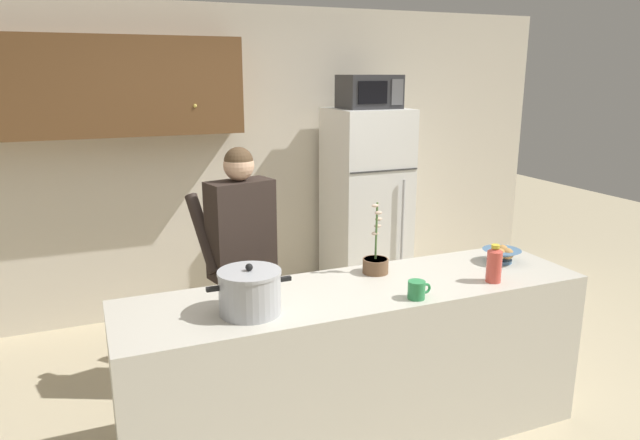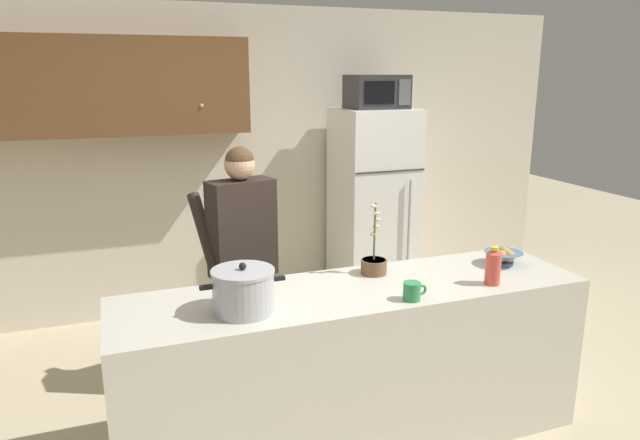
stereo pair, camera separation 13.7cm
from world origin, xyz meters
name	(u,v)px [view 2 (the right image)]	position (x,y,z in m)	size (l,w,h in m)	color
ground_plane	(353,437)	(0.00, 0.00, 0.00)	(14.00, 14.00, 0.00)	#C6B793
back_wall_unit	(222,145)	(-0.27, 2.25, 1.45)	(6.00, 0.48, 2.60)	beige
kitchen_island	(354,366)	(0.00, 0.00, 0.46)	(2.58, 0.68, 0.92)	beige
refrigerator	(373,208)	(0.98, 1.85, 0.88)	(0.64, 0.68, 1.75)	white
microwave	(377,92)	(0.98, 1.83, 1.89)	(0.48, 0.37, 0.28)	#2D2D30
person_near_pot	(242,242)	(-0.44, 0.80, 1.00)	(0.56, 0.50, 1.61)	#726656
cooking_pot	(243,291)	(-0.63, -0.10, 1.03)	(0.42, 0.31, 0.25)	#ADAFB5
coffee_mug	(412,291)	(0.21, -0.25, 0.97)	(0.13, 0.09, 0.10)	#2D8C4C
bread_bowl	(504,257)	(1.00, 0.06, 0.97)	(0.23, 0.23, 0.10)	#4C7299
bottle_near_edge	(493,266)	(0.74, -0.20, 1.02)	(0.08, 0.08, 0.22)	#D84C3F
potted_orchid	(374,263)	(0.20, 0.18, 0.99)	(0.15, 0.15, 0.42)	brown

